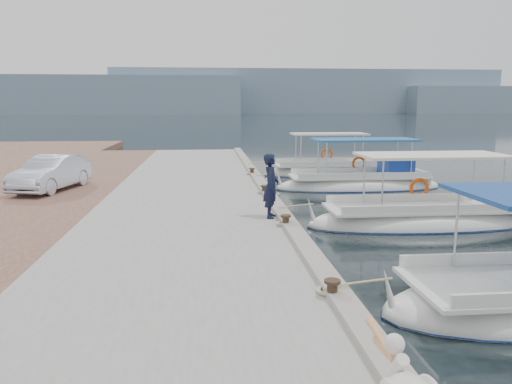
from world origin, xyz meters
TOP-DOWN VIEW (x-y plane):
  - ground at (0.00, 0.00)m, footprint 400.00×400.00m
  - concrete_quay at (-3.00, 5.00)m, footprint 6.00×40.00m
  - quay_curb at (-0.22, 5.00)m, footprint 0.44×40.00m
  - cobblestone_strip at (-8.00, 5.00)m, footprint 4.00×40.00m
  - distant_hills at (29.61, 201.49)m, footprint 330.00×60.00m
  - fishing_caique_c at (4.29, 3.31)m, footprint 7.40×2.29m
  - fishing_caique_d at (4.47, 10.27)m, footprint 7.55×2.21m
  - fishing_caique_e at (3.89, 14.71)m, footprint 6.60×2.01m
  - mooring_bollards at (-0.35, 1.50)m, footprint 0.28×20.28m
  - fisherman at (-0.60, 2.68)m, footprint 0.56×0.74m
  - parked_car at (-8.33, 8.17)m, footprint 2.31×4.18m

SIDE VIEW (x-z plane):
  - ground at x=0.00m, z-range 0.00..0.00m
  - fishing_caique_c at x=4.29m, z-range -1.29..1.54m
  - fishing_caique_e at x=3.89m, z-range -1.29..1.54m
  - fishing_caique_d at x=4.47m, z-range -1.23..1.60m
  - concrete_quay at x=-3.00m, z-range 0.00..0.50m
  - cobblestone_strip at x=-8.00m, z-range 0.00..0.50m
  - quay_curb at x=-0.22m, z-range 0.50..0.62m
  - mooring_bollards at x=-0.35m, z-range 0.53..0.86m
  - parked_car at x=-8.33m, z-range 0.50..1.81m
  - fisherman at x=-0.60m, z-range 0.50..2.35m
  - distant_hills at x=29.61m, z-range -1.39..16.61m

